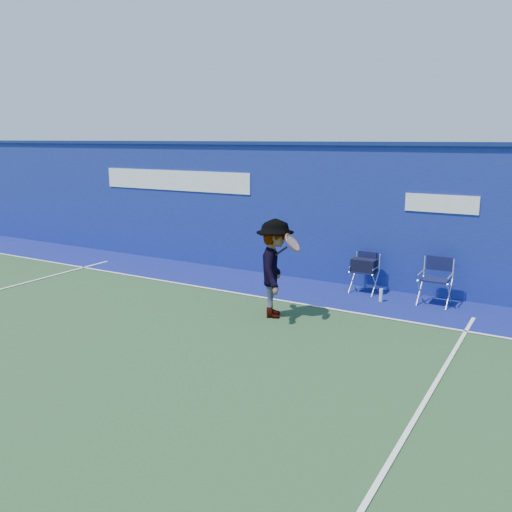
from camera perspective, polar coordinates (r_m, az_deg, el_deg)
The scene contains 8 objects.
ground at distance 8.85m, azimuth -13.28°, elevation -8.90°, with size 80.00×80.00×0.00m, color #264625.
stadium_wall at distance 12.63m, azimuth 2.77°, elevation 5.01°, with size 24.00×0.50×3.08m.
out_of_bounds_strip at distance 11.98m, azimuth 0.28°, elevation -2.92°, with size 24.00×1.80×0.01m, color navy.
court_lines at distance 9.26m, azimuth -10.72°, elevation -7.74°, with size 24.00×12.00×0.01m.
directors_chair_left at distance 11.45m, azimuth 11.31°, elevation -2.07°, with size 0.50×0.46×0.84m.
directors_chair_right at distance 10.99m, azimuth 18.29°, elevation -3.44°, with size 0.55×0.49×0.91m.
water_bottle at distance 10.94m, azimuth 13.02°, elevation -4.05°, with size 0.07×0.07×0.26m, color white.
tennis_player at distance 9.63m, azimuth 2.00°, elevation -1.31°, with size 1.09×1.31×1.77m.
Camera 1 is at (5.78, -5.92, 3.15)m, focal length 38.00 mm.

